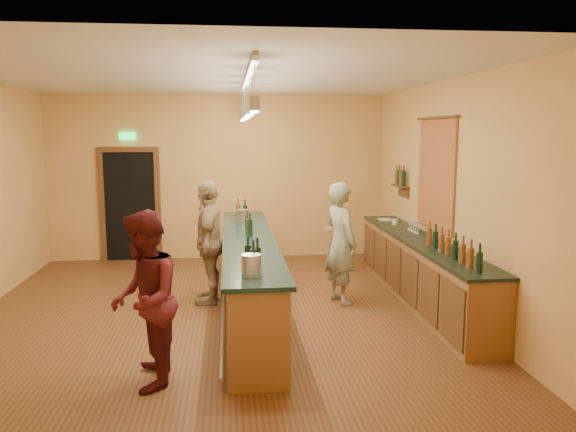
{
  "coord_description": "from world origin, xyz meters",
  "views": [
    {
      "loc": [
        0.18,
        -7.56,
        2.47
      ],
      "look_at": [
        1.02,
        0.2,
        1.31
      ],
      "focal_mm": 35.0,
      "sensor_mm": 36.0,
      "label": 1
    }
  ],
  "objects": [
    {
      "name": "floor",
      "position": [
        0.0,
        0.0,
        0.0
      ],
      "size": [
        7.0,
        7.0,
        0.0
      ],
      "primitive_type": "plane",
      "color": "#592C19",
      "rests_on": "ground"
    },
    {
      "name": "ceiling",
      "position": [
        0.0,
        0.0,
        3.2
      ],
      "size": [
        6.5,
        7.0,
        0.02
      ],
      "primitive_type": "cube",
      "color": "silver",
      "rests_on": "wall_back"
    },
    {
      "name": "wall_back",
      "position": [
        0.0,
        3.5,
        1.6
      ],
      "size": [
        6.5,
        0.02,
        3.2
      ],
      "primitive_type": "cube",
      "color": "#B59444",
      "rests_on": "floor"
    },
    {
      "name": "wall_front",
      "position": [
        0.0,
        -3.5,
        1.6
      ],
      "size": [
        6.5,
        0.02,
        3.2
      ],
      "primitive_type": "cube",
      "color": "#B59444",
      "rests_on": "floor"
    },
    {
      "name": "wall_right",
      "position": [
        3.25,
        0.0,
        1.6
      ],
      "size": [
        0.02,
        7.0,
        3.2
      ],
      "primitive_type": "cube",
      "color": "#B59444",
      "rests_on": "floor"
    },
    {
      "name": "doorway",
      "position": [
        -1.7,
        3.47,
        1.13
      ],
      "size": [
        1.15,
        0.09,
        2.48
      ],
      "color": "black",
      "rests_on": "wall_back"
    },
    {
      "name": "tapestry",
      "position": [
        3.23,
        0.4,
        1.85
      ],
      "size": [
        0.03,
        1.4,
        1.6
      ],
      "primitive_type": "cube",
      "color": "maroon",
      "rests_on": "wall_right"
    },
    {
      "name": "bottle_shelf",
      "position": [
        3.17,
        1.9,
        1.67
      ],
      "size": [
        0.17,
        0.55,
        0.54
      ],
      "color": "#4A2A16",
      "rests_on": "wall_right"
    },
    {
      "name": "back_counter",
      "position": [
        2.97,
        0.18,
        0.49
      ],
      "size": [
        0.6,
        4.55,
        1.27
      ],
      "color": "brown",
      "rests_on": "floor"
    },
    {
      "name": "tasting_bar",
      "position": [
        0.45,
        -0.0,
        0.61
      ],
      "size": [
        0.73,
        5.1,
        1.38
      ],
      "color": "brown",
      "rests_on": "floor"
    },
    {
      "name": "pendant_track",
      "position": [
        0.45,
        -0.0,
        2.98
      ],
      "size": [
        0.11,
        4.6,
        0.5
      ],
      "color": "silver",
      "rests_on": "ceiling"
    },
    {
      "name": "bartender",
      "position": [
        1.8,
        0.28,
        0.88
      ],
      "size": [
        0.62,
        0.75,
        1.77
      ],
      "primitive_type": "imported",
      "rotation": [
        0.0,
        0.0,
        1.92
      ],
      "color": "gray",
      "rests_on": "floor"
    },
    {
      "name": "customer_a",
      "position": [
        -0.64,
        -2.2,
        0.87
      ],
      "size": [
        0.71,
        0.88,
        1.74
      ],
      "primitive_type": "imported",
      "rotation": [
        0.0,
        0.0,
        -1.51
      ],
      "color": "#59191E",
      "rests_on": "floor"
    },
    {
      "name": "customer_b",
      "position": [
        -0.1,
        0.5,
        0.9
      ],
      "size": [
        0.52,
        1.08,
        1.79
      ],
      "primitive_type": "imported",
      "rotation": [
        0.0,
        0.0,
        -1.65
      ],
      "color": "#997A51",
      "rests_on": "floor"
    },
    {
      "name": "bar_stool",
      "position": [
        2.06,
        2.2,
        0.65
      ],
      "size": [
        0.39,
        0.39,
        0.79
      ],
      "rotation": [
        0.0,
        0.0,
        0.19
      ],
      "color": "#AB724D",
      "rests_on": "floor"
    }
  ]
}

